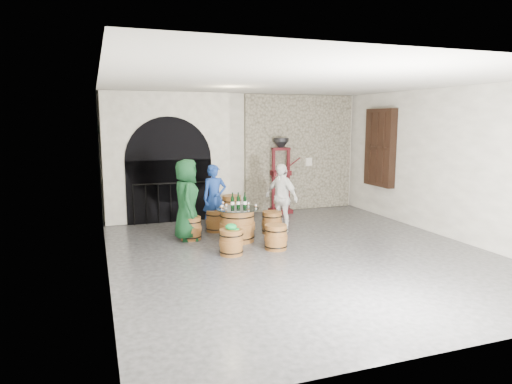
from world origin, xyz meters
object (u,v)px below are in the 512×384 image
object	(u,v)px
barrel_stool_far	(216,221)
wine_bottle_left	(232,202)
person_white	(281,198)
wine_bottle_center	(245,201)
barrel_stool_left	(191,228)
barrel_stool_right	(272,223)
person_green	(187,200)
barrel_stool_near_right	(276,237)
wine_bottle_right	(238,201)
barrel_stool_near_left	(231,242)
side_barrel	(232,209)
corking_press	(281,170)
barrel_table	(237,225)
person_blue	(215,198)

from	to	relation	value
barrel_stool_far	wine_bottle_left	xyz separation A→B (m)	(0.13, -0.91, 0.59)
person_white	wine_bottle_center	distance (m)	1.12
barrel_stool_left	barrel_stool_right	world-z (taller)	same
person_green	barrel_stool_near_right	bearing A→B (deg)	-121.69
barrel_stool_near_right	person_green	xyz separation A→B (m)	(-1.49, 1.32, 0.61)
wine_bottle_center	wine_bottle_right	bearing A→B (deg)	162.07
barrel_stool_left	barrel_stool_near_left	xyz separation A→B (m)	(0.49, -1.35, 0.00)
side_barrel	corking_press	xyz separation A→B (m)	(1.58, 0.62, 0.86)
person_white	wine_bottle_right	size ratio (longest dim) A/B	4.76
barrel_stool_left	side_barrel	xyz separation A→B (m)	(1.31, 1.36, 0.08)
barrel_table	wine_bottle_center	xyz separation A→B (m)	(0.17, 0.01, 0.48)
barrel_table	person_white	size ratio (longest dim) A/B	0.58
person_blue	wine_bottle_center	size ratio (longest dim) A/B	4.69
barrel_stool_near_left	corking_press	xyz separation A→B (m)	(2.40, 3.33, 0.94)
barrel_stool_left	side_barrel	world-z (taller)	side_barrel
barrel_stool_right	side_barrel	xyz separation A→B (m)	(-0.51, 1.42, 0.08)
barrel_table	person_white	bearing A→B (deg)	21.92
wine_bottle_right	side_barrel	bearing A→B (deg)	77.95
wine_bottle_center	corking_press	bearing A→B (deg)	52.89
barrel_stool_far	barrel_stool_near_left	bearing A→B (deg)	-95.84
person_blue	person_white	bearing A→B (deg)	-21.37
wine_bottle_left	wine_bottle_right	world-z (taller)	same
barrel_table	barrel_stool_far	distance (m)	1.00
barrel_table	wine_bottle_right	bearing A→B (deg)	53.52
person_white	corking_press	size ratio (longest dim) A/B	0.76
person_green	barrel_stool_near_left	bearing A→B (deg)	-148.22
wine_bottle_center	barrel_stool_far	bearing A→B (deg)	111.71
barrel_stool_right	corking_press	world-z (taller)	corking_press
barrel_table	barrel_stool_right	size ratio (longest dim) A/B	1.83
barrel_stool_far	barrel_stool_near_right	world-z (taller)	same
barrel_table	person_green	xyz separation A→B (m)	(-0.96, 0.47, 0.51)
barrel_stool_near_left	side_barrel	bearing A→B (deg)	73.19
wine_bottle_center	person_white	bearing A→B (deg)	24.61
barrel_stool_left	person_green	world-z (taller)	person_green
person_blue	wine_bottle_center	xyz separation A→B (m)	(0.39, -1.00, 0.07)
wine_bottle_right	side_barrel	xyz separation A→B (m)	(0.37, 1.74, -0.50)
barrel_stool_left	person_green	size ratio (longest dim) A/B	0.29
barrel_stool_near_right	wine_bottle_left	world-z (taller)	wine_bottle_left
barrel_stool_left	barrel_stool_near_right	distance (m)	1.92
person_white	barrel_stool_far	bearing A→B (deg)	-135.87
barrel_stool_right	person_white	xyz separation A→B (m)	(0.26, 0.11, 0.53)
barrel_stool_far	corking_press	xyz separation A→B (m)	(2.21, 1.44, 0.94)
barrel_table	barrel_stool_left	world-z (taller)	barrel_table
wine_bottle_left	wine_bottle_center	size ratio (longest dim) A/B	1.00
barrel_stool_left	barrel_stool_right	bearing A→B (deg)	-1.99
barrel_table	barrel_stool_left	xyz separation A→B (m)	(-0.90, 0.44, -0.10)
person_white	wine_bottle_right	world-z (taller)	person_white
side_barrel	wine_bottle_center	bearing A→B (deg)	-97.71
wine_bottle_right	barrel_stool_far	bearing A→B (deg)	105.37
barrel_stool_near_right	barrel_stool_near_left	world-z (taller)	same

